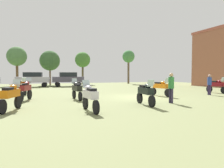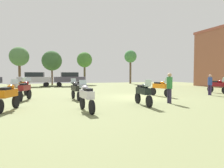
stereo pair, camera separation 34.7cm
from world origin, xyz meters
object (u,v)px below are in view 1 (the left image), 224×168
motorcycle_3 (11,96)px  tree_6 (17,57)px  motorcycle_9 (161,87)px  motorcycle_6 (217,85)px  tree_2 (128,57)px  motorcycle_1 (77,89)px  car_3 (33,78)px  tree_4 (83,60)px  person_1 (209,83)px  motorcycle_5 (146,92)px  motorcycle_2 (22,86)px  person_2 (171,85)px  car_1 (68,78)px  motorcycle_8 (26,89)px  motorcycle_7 (90,96)px  tree_5 (50,61)px

motorcycle_3 → tree_6: (-1.97, 24.40, 3.74)m
motorcycle_9 → motorcycle_6: bearing=169.5°
motorcycle_6 → tree_2: size_ratio=0.36×
motorcycle_3 → motorcycle_1: bearing=59.3°
car_3 → tree_4: bearing=-49.8°
person_1 → tree_6: tree_6 is taller
motorcycle_5 → motorcycle_6: bearing=-152.8°
motorcycle_2 → motorcycle_6: 17.43m
person_2 → tree_4: size_ratio=0.33×
motorcycle_3 → car_1: 19.62m
person_1 → tree_4: tree_4 is taller
car_1 → tree_2: 13.27m
motorcycle_6 → tree_2: tree_2 is taller
motorcycle_2 → motorcycle_3: bearing=73.8°
motorcycle_6 → car_1: (-11.57, 15.11, 0.44)m
motorcycle_9 → motorcycle_8: bearing=-18.5°
person_2 → motorcycle_1: bearing=-131.4°
motorcycle_2 → motorcycle_5: (6.98, -8.99, -0.01)m
person_1 → motorcycle_9: bearing=-101.4°
tree_6 → car_1: bearing=-37.6°
motorcycle_7 → tree_2: (13.35, 25.32, 4.16)m
motorcycle_1 → motorcycle_5: size_ratio=0.97×
person_2 → tree_2: tree_2 is taller
motorcycle_9 → tree_2: size_ratio=0.35×
motorcycle_6 → motorcycle_9: 6.35m
motorcycle_5 → motorcycle_8: 7.90m
motorcycle_8 → tree_5: (2.53, 20.15, 3.19)m
motorcycle_5 → tree_5: bearing=-77.7°
tree_6 → person_1: bearing=-52.5°
motorcycle_6 → person_2: bearing=23.7°
motorcycle_9 → person_1: person_1 is taller
tree_4 → tree_5: bearing=-175.6°
motorcycle_8 → person_2: person_2 is taller
motorcycle_3 → tree_2: (16.85, 23.96, 4.15)m
car_1 → tree_6: 9.56m
motorcycle_3 → person_2: bearing=15.9°
tree_2 → car_3: bearing=-163.7°
motorcycle_2 → person_1: size_ratio=1.30×
car_3 → car_1: bearing=-87.0°
motorcycle_5 → motorcycle_8: motorcycle_8 is taller
motorcycle_8 → car_1: (4.74, 14.95, 0.43)m
car_1 → tree_5: bearing=23.9°
person_1 → motorcycle_3: bearing=-82.6°
motorcycle_1 → person_2: person_2 is taller
person_1 → person_2: person_2 is taller
tree_5 → motorcycle_7: bearing=-88.7°
person_1 → tree_4: (-6.30, 21.86, 3.19)m
motorcycle_8 → car_3: 15.20m
motorcycle_5 → car_3: car_3 is taller
motorcycle_1 → motorcycle_6: motorcycle_6 is taller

